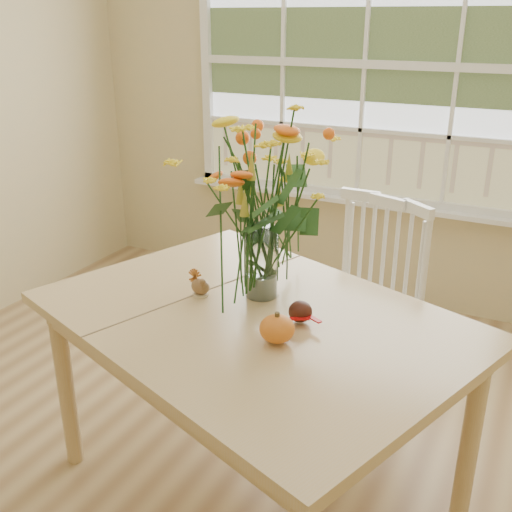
% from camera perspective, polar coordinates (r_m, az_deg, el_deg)
% --- Properties ---
extents(floor, '(4.00, 4.50, 0.01)m').
position_cam_1_polar(floor, '(2.63, -8.03, -22.41)').
color(floor, '#957148').
rests_on(floor, ground).
extents(wall_back, '(4.00, 0.02, 2.70)m').
position_cam_1_polar(wall_back, '(3.95, 10.30, 14.69)').
color(wall_back, beige).
rests_on(wall_back, floor).
extents(window, '(2.42, 0.12, 1.74)m').
position_cam_1_polar(window, '(3.90, 10.31, 17.27)').
color(window, silver).
rests_on(window, wall_back).
extents(dining_table, '(1.80, 1.53, 0.81)m').
position_cam_1_polar(dining_table, '(2.23, -0.24, -7.63)').
color(dining_table, tan).
rests_on(dining_table, floor).
extents(windsor_chair, '(0.60, 0.59, 1.04)m').
position_cam_1_polar(windsor_chair, '(2.87, 10.53, -4.14)').
color(windsor_chair, white).
rests_on(windsor_chair, floor).
extents(flower_vase, '(0.57, 0.57, 0.68)m').
position_cam_1_polar(flower_vase, '(2.18, 0.57, 6.00)').
color(flower_vase, white).
rests_on(flower_vase, dining_table).
extents(pumpkin, '(0.12, 0.12, 0.09)m').
position_cam_1_polar(pumpkin, '(1.99, 2.01, -7.07)').
color(pumpkin, orange).
rests_on(pumpkin, dining_table).
extents(turkey_figurine, '(0.08, 0.06, 0.10)m').
position_cam_1_polar(turkey_figurine, '(2.32, -5.32, -2.92)').
color(turkey_figurine, '#CCB78C').
rests_on(turkey_figurine, dining_table).
extents(dark_gourd, '(0.13, 0.08, 0.08)m').
position_cam_1_polar(dark_gourd, '(2.12, 4.24, -5.39)').
color(dark_gourd, '#38160F').
rests_on(dark_gourd, dining_table).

